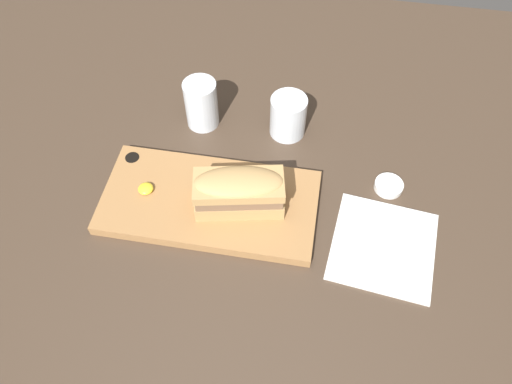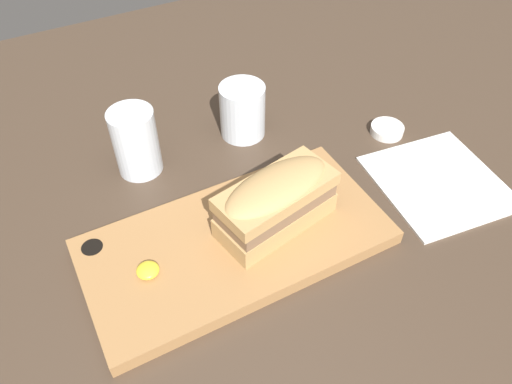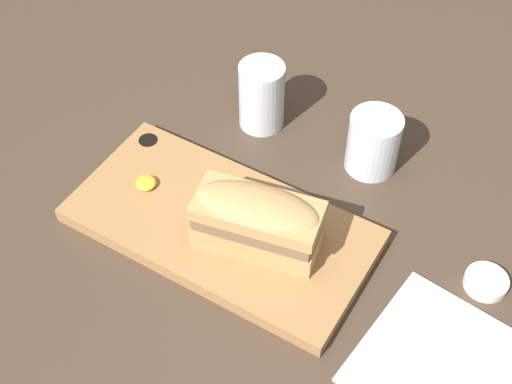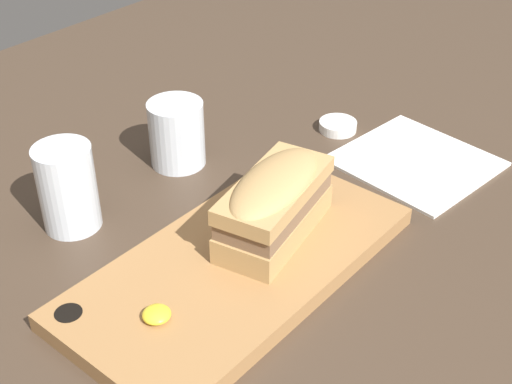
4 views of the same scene
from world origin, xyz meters
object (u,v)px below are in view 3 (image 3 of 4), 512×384
Objects in this scene: sandwich at (258,219)px; napkin at (441,364)px; serving_board at (221,225)px; water_glass at (262,99)px; condiment_dish at (486,282)px; wine_glass at (373,145)px.

sandwich is 26.04cm from napkin.
sandwich is at bearing 173.04° from napkin.
serving_board is at bearing 173.70° from napkin.
water_glass is at bearing 119.44° from sandwich.
condiment_dish is (0.63, 12.52, 0.46)cm from napkin.
serving_board reaches higher than napkin.
water_glass reaches higher than napkin.
serving_board is 7.28× the size of condiment_dish.
wine_glass is 30.62cm from napkin.
condiment_dish is at bearing 20.13° from sandwich.
wine_glass is (11.27, 20.00, 2.75)cm from serving_board.
water_glass is at bearing -178.91° from wine_glass.
wine_glass reaches higher than condiment_dish.
serving_board is at bearing 176.70° from sandwich.
sandwich reaches higher than wine_glass.
serving_board is at bearing -119.40° from wine_glass.
water_glass reaches higher than wine_glass.
wine_glass is at bearing 1.09° from water_glass.
napkin is 3.74× the size of condiment_dish.
wine_glass is at bearing 129.73° from napkin.
water_glass is 1.18× the size of wine_glass.
wine_glass is 1.63× the size of condiment_dish.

